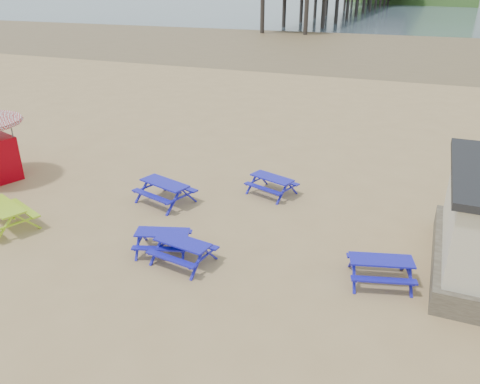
% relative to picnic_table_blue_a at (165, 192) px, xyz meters
% --- Properties ---
extents(ground, '(400.00, 400.00, 0.00)m').
position_rel_picnic_table_blue_a_xyz_m(ground, '(2.82, -1.58, -0.42)').
color(ground, tan).
rests_on(ground, ground).
extents(wet_sand, '(400.00, 400.00, 0.00)m').
position_rel_picnic_table_blue_a_xyz_m(wet_sand, '(2.82, 53.42, -0.41)').
color(wet_sand, brown).
rests_on(wet_sand, ground).
extents(sea, '(400.00, 400.00, 0.00)m').
position_rel_picnic_table_blue_a_xyz_m(sea, '(2.82, 168.42, -0.41)').
color(sea, '#465764').
rests_on(sea, ground).
extents(picnic_table_blue_a, '(2.36, 2.10, 0.83)m').
position_rel_picnic_table_blue_a_xyz_m(picnic_table_blue_a, '(0.00, 0.00, 0.00)').
color(picnic_table_blue_a, '#030F9C').
rests_on(picnic_table_blue_a, ground).
extents(picnic_table_blue_b, '(2.09, 1.88, 0.73)m').
position_rel_picnic_table_blue_a_xyz_m(picnic_table_blue_b, '(3.53, 2.29, -0.05)').
color(picnic_table_blue_b, '#030F9C').
rests_on(picnic_table_blue_b, ground).
extents(picnic_table_blue_c, '(2.30, 2.04, 0.82)m').
position_rel_picnic_table_blue_a_xyz_m(picnic_table_blue_c, '(10.90, 1.80, -0.01)').
color(picnic_table_blue_c, '#030F9C').
rests_on(picnic_table_blue_c, ground).
extents(picnic_table_blue_d, '(1.99, 1.78, 0.69)m').
position_rel_picnic_table_blue_a_xyz_m(picnic_table_blue_d, '(1.77, -3.14, -0.07)').
color(picnic_table_blue_d, '#030F9C').
rests_on(picnic_table_blue_d, ground).
extents(picnic_table_blue_e, '(1.91, 1.63, 0.72)m').
position_rel_picnic_table_blue_a_xyz_m(picnic_table_blue_e, '(2.67, -3.47, -0.06)').
color(picnic_table_blue_e, '#030F9C').
rests_on(picnic_table_blue_e, ground).
extents(picnic_table_blue_f, '(2.06, 1.83, 0.73)m').
position_rel_picnic_table_blue_a_xyz_m(picnic_table_blue_f, '(8.27, -2.26, -0.05)').
color(picnic_table_blue_f, '#030F9C').
rests_on(picnic_table_blue_f, ground).
extents(picnic_table_yellow, '(2.48, 2.25, 0.85)m').
position_rel_picnic_table_blue_a_xyz_m(picnic_table_yellow, '(-4.03, -3.86, 0.01)').
color(picnic_table_yellow, '#94C60B').
rests_on(picnic_table_yellow, ground).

